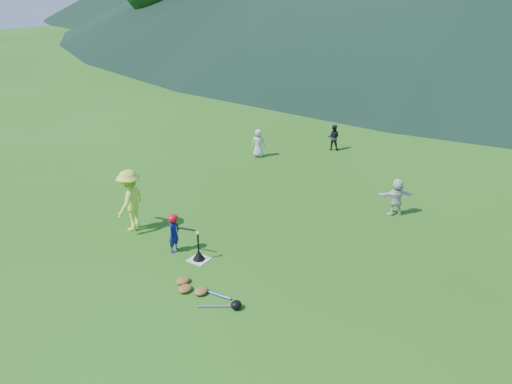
{
  "coord_description": "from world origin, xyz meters",
  "views": [
    {
      "loc": [
        6.92,
        -7.95,
        6.28
      ],
      "look_at": [
        0.0,
        2.5,
        0.9
      ],
      "focal_mm": 35.0,
      "sensor_mm": 36.0,
      "label": 1
    }
  ],
  "objects_px": {
    "fielder_b": "(333,137)",
    "batting_tee": "(199,255)",
    "fielder_d": "(397,197)",
    "fielder_a": "(258,143)",
    "home_plate": "(199,260)",
    "batter_child": "(174,233)",
    "adult_coach": "(130,200)",
    "equipment_pile": "(201,291)"
  },
  "relations": [
    {
      "from": "equipment_pile",
      "to": "fielder_d",
      "type": "bearing_deg",
      "value": 70.74
    },
    {
      "from": "home_plate",
      "to": "fielder_a",
      "type": "distance_m",
      "value": 7.79
    },
    {
      "from": "home_plate",
      "to": "adult_coach",
      "type": "xyz_separation_m",
      "value": [
        -2.56,
        0.29,
        0.84
      ]
    },
    {
      "from": "fielder_a",
      "to": "fielder_b",
      "type": "distance_m",
      "value": 3.08
    },
    {
      "from": "fielder_a",
      "to": "batter_child",
      "type": "bearing_deg",
      "value": 77.55
    },
    {
      "from": "equipment_pile",
      "to": "adult_coach",
      "type": "bearing_deg",
      "value": 158.7
    },
    {
      "from": "fielder_b",
      "to": "equipment_pile",
      "type": "height_order",
      "value": "fielder_b"
    },
    {
      "from": "fielder_b",
      "to": "fielder_d",
      "type": "relative_size",
      "value": 0.93
    },
    {
      "from": "batting_tee",
      "to": "batter_child",
      "type": "bearing_deg",
      "value": 179.2
    },
    {
      "from": "fielder_a",
      "to": "fielder_b",
      "type": "xyz_separation_m",
      "value": [
        2.01,
        2.33,
        -0.03
      ]
    },
    {
      "from": "home_plate",
      "to": "fielder_d",
      "type": "distance_m",
      "value": 5.98
    },
    {
      "from": "batter_child",
      "to": "equipment_pile",
      "type": "bearing_deg",
      "value": -131.33
    },
    {
      "from": "batter_child",
      "to": "home_plate",
      "type": "bearing_deg",
      "value": -99.76
    },
    {
      "from": "fielder_b",
      "to": "fielder_d",
      "type": "height_order",
      "value": "fielder_d"
    },
    {
      "from": "fielder_a",
      "to": "fielder_b",
      "type": "height_order",
      "value": "fielder_a"
    },
    {
      "from": "home_plate",
      "to": "batting_tee",
      "type": "xyz_separation_m",
      "value": [
        0.0,
        0.0,
        0.12
      ]
    },
    {
      "from": "home_plate",
      "to": "batter_child",
      "type": "height_order",
      "value": "batter_child"
    },
    {
      "from": "home_plate",
      "to": "equipment_pile",
      "type": "height_order",
      "value": "equipment_pile"
    },
    {
      "from": "fielder_b",
      "to": "home_plate",
      "type": "bearing_deg",
      "value": 76.76
    },
    {
      "from": "batter_child",
      "to": "fielder_b",
      "type": "distance_m",
      "value": 9.5
    },
    {
      "from": "adult_coach",
      "to": "fielder_d",
      "type": "height_order",
      "value": "adult_coach"
    },
    {
      "from": "batter_child",
      "to": "fielder_b",
      "type": "xyz_separation_m",
      "value": [
        -0.2,
        9.49,
        0.02
      ]
    },
    {
      "from": "fielder_d",
      "to": "batting_tee",
      "type": "bearing_deg",
      "value": 20.23
    },
    {
      "from": "fielder_b",
      "to": "batting_tee",
      "type": "distance_m",
      "value": 9.56
    },
    {
      "from": "batter_child",
      "to": "adult_coach",
      "type": "distance_m",
      "value": 1.83
    },
    {
      "from": "batter_child",
      "to": "fielder_a",
      "type": "xyz_separation_m",
      "value": [
        -2.21,
        7.16,
        0.05
      ]
    },
    {
      "from": "batter_child",
      "to": "fielder_a",
      "type": "relative_size",
      "value": 0.92
    },
    {
      "from": "fielder_a",
      "to": "fielder_d",
      "type": "height_order",
      "value": "fielder_d"
    },
    {
      "from": "adult_coach",
      "to": "home_plate",
      "type": "bearing_deg",
      "value": 65.79
    },
    {
      "from": "home_plate",
      "to": "batter_child",
      "type": "relative_size",
      "value": 0.46
    },
    {
      "from": "fielder_b",
      "to": "batting_tee",
      "type": "relative_size",
      "value": 1.51
    },
    {
      "from": "fielder_a",
      "to": "fielder_d",
      "type": "distance_m",
      "value": 6.42
    },
    {
      "from": "fielder_d",
      "to": "home_plate",
      "type": "bearing_deg",
      "value": 20.23
    },
    {
      "from": "home_plate",
      "to": "fielder_b",
      "type": "bearing_deg",
      "value": 95.87
    },
    {
      "from": "equipment_pile",
      "to": "fielder_a",
      "type": "bearing_deg",
      "value": 115.42
    },
    {
      "from": "batter_child",
      "to": "fielder_a",
      "type": "bearing_deg",
      "value": 8.18
    },
    {
      "from": "batting_tee",
      "to": "fielder_d",
      "type": "bearing_deg",
      "value": 58.79
    },
    {
      "from": "home_plate",
      "to": "adult_coach",
      "type": "distance_m",
      "value": 2.71
    },
    {
      "from": "home_plate",
      "to": "batter_child",
      "type": "xyz_separation_m",
      "value": [
        -0.78,
        0.01,
        0.48
      ]
    },
    {
      "from": "fielder_b",
      "to": "fielder_d",
      "type": "bearing_deg",
      "value": 113.57
    },
    {
      "from": "fielder_d",
      "to": "batting_tee",
      "type": "xyz_separation_m",
      "value": [
        -3.09,
        -5.1,
        -0.42
      ]
    },
    {
      "from": "batting_tee",
      "to": "adult_coach",
      "type": "bearing_deg",
      "value": 173.59
    }
  ]
}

